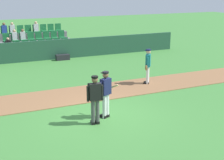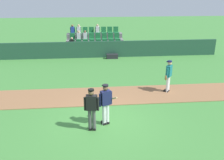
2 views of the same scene
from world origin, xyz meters
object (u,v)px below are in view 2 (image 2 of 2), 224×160
batter_navy_jersey (106,103)px  runner_teal_jersey (168,75)px  equipment_bag (112,56)px  umpire_home_plate (92,107)px

batter_navy_jersey → runner_teal_jersey: size_ratio=1.00×
runner_teal_jersey → equipment_bag: 7.51m
umpire_home_plate → equipment_bag: bearing=80.3°
runner_teal_jersey → equipment_bag: bearing=108.2°
umpire_home_plate → equipment_bag: 10.77m
batter_navy_jersey → runner_teal_jersey: same height
batter_navy_jersey → umpire_home_plate: same height
runner_teal_jersey → batter_navy_jersey: bearing=-139.1°
umpire_home_plate → runner_teal_jersey: size_ratio=1.00×
runner_teal_jersey → equipment_bag: runner_teal_jersey is taller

